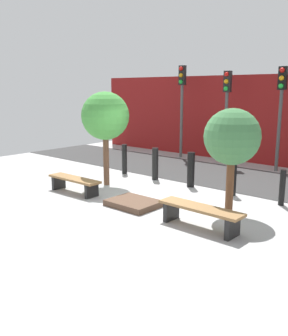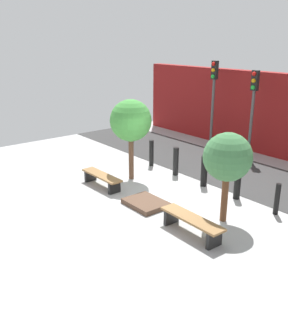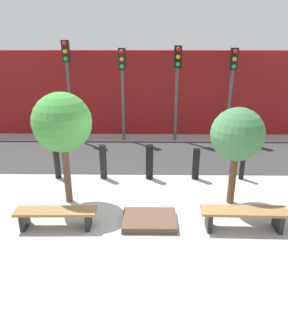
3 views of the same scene
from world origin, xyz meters
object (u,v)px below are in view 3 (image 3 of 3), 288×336
tree_behind_left_bench (62,123)px  traffic_light_west (68,73)px  planter_bed (149,220)px  bollard_far_right (243,165)px  tree_behind_right_bench (237,135)px  traffic_light_mid_west (122,78)px  bollard_center (149,162)px  bench_right (244,215)px  bollard_left (103,162)px  bollard_far_left (57,162)px  bollard_right (196,164)px  bench_left (56,215)px  traffic_light_mid_east (177,77)px  traffic_light_east (232,78)px

tree_behind_left_bench → traffic_light_west: bearing=101.2°
planter_bed → bollard_far_right: (2.72, 2.49, 0.38)m
tree_behind_right_bench → traffic_light_mid_west: bearing=120.3°
tree_behind_right_bench → bollard_center: 2.83m
traffic_light_mid_west → bollard_far_right: bearing=-45.5°
planter_bed → bench_right: bearing=-5.5°
bollard_left → traffic_light_mid_west: size_ratio=0.29×
bench_right → bollard_far_left: size_ratio=1.86×
bollard_right → bench_left: bearing=-141.8°
bollard_far_right → traffic_light_mid_west: bearing=134.5°
bench_left → tree_behind_left_bench: 2.13m
bollard_center → bollard_far_right: bearing=0.0°
bollard_left → bollard_right: (2.72, 0.00, -0.05)m
tree_behind_left_bench → bollard_far_right: tree_behind_left_bench is taller
bench_right → bollard_far_left: 5.49m
bench_right → traffic_light_mid_east: traffic_light_mid_east is taller
tree_behind_right_bench → bollard_far_left: bearing=162.9°
planter_bed → bollard_far_left: bearing=137.5°
bollard_far_right → traffic_light_west: traffic_light_west is taller
bench_left → bollard_far_right: bearing=28.2°
bollard_center → bollard_right: size_ratio=1.12×
planter_bed → traffic_light_mid_east: (1.04, 6.32, 2.41)m
tree_behind_left_bench → bollard_far_left: bearing=114.3°
bollard_right → bollard_left: bearing=180.0°
bollard_far_left → bollard_far_right: (5.45, 0.00, -0.05)m
traffic_light_mid_west → traffic_light_east: 4.15m
bench_left → bollard_center: size_ratio=1.71×
bollard_center → traffic_light_mid_west: size_ratio=0.30×
bench_right → traffic_light_east: size_ratio=0.53×
bench_left → bollard_far_right: 5.49m
planter_bed → traffic_light_mid_west: size_ratio=0.35×
bench_right → traffic_light_mid_west: bearing=116.6°
bollard_center → bollard_far_right: (2.72, 0.00, -0.07)m
bollard_far_left → traffic_light_mid_east: traffic_light_mid_east is taller
tree_behind_right_bench → bollard_left: bearing=156.8°
bollard_center → traffic_light_mid_west: (-1.04, 3.83, 1.91)m
bollard_far_left → traffic_light_mid_east: bearing=45.5°
bench_left → traffic_light_mid_east: 7.54m
bollard_center → traffic_light_mid_west: 4.40m
planter_bed → bollard_left: bollard_left is taller
tree_behind_right_bench → bollard_far_left: (-4.79, 1.47, -1.28)m
bollard_center → traffic_light_west: bearing=129.1°
bollard_far_right → traffic_light_east: (0.38, 3.83, 1.99)m
bench_left → traffic_light_west: (-1.05, 6.52, 2.29)m
bollard_far_left → bollard_left: size_ratio=0.98×
bollard_far_right → traffic_light_east: bearing=84.3°
tree_behind_right_bench → bench_right: bearing=-90.0°
bench_right → planter_bed: 2.09m
bollard_center → traffic_light_west: size_ratio=0.27×
tree_behind_left_bench → bollard_center: bearing=35.5°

